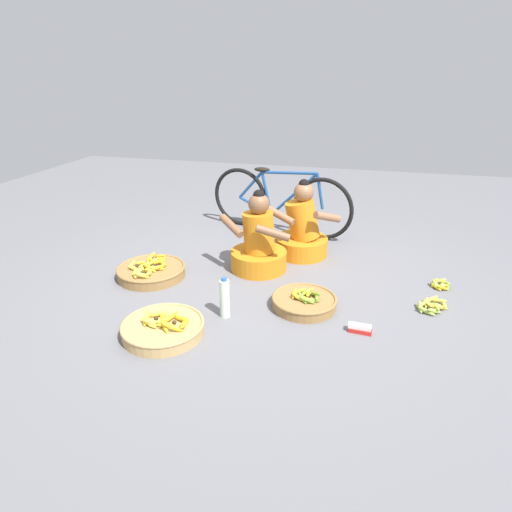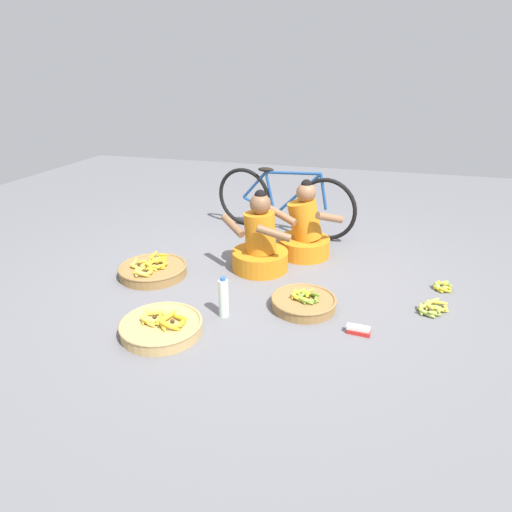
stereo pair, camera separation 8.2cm
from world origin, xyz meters
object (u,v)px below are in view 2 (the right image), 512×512
(vendor_woman_behind, at_px, (304,232))
(banana_basket_mid_left, at_px, (161,326))
(banana_basket_back_right, at_px, (304,302))
(loose_bananas_back_left, at_px, (432,308))
(bicycle_leaning, at_px, (283,202))
(vendor_woman_front, at_px, (260,245))
(water_bottle, at_px, (224,298))
(packet_carton_stack, at_px, (358,330))
(loose_bananas_back_center, at_px, (443,287))
(banana_basket_near_vendor, at_px, (153,270))

(vendor_woman_behind, relative_size, banana_basket_mid_left, 1.32)
(banana_basket_back_right, xyz_separation_m, banana_basket_mid_left, (-0.91, -0.63, 0.00))
(banana_basket_mid_left, distance_m, loose_bananas_back_left, 2.06)
(vendor_woman_behind, height_order, banana_basket_mid_left, vendor_woman_behind)
(loose_bananas_back_left, bearing_deg, banana_basket_back_right, -167.22)
(vendor_woman_behind, xyz_separation_m, loose_bananas_back_left, (1.16, -0.83, -0.22))
(vendor_woman_behind, bearing_deg, bicycle_leaning, 120.36)
(vendor_woman_front, distance_m, water_bottle, 0.89)
(loose_bananas_back_left, distance_m, packet_carton_stack, 0.71)
(banana_basket_back_right, distance_m, loose_bananas_back_center, 1.25)
(vendor_woman_behind, bearing_deg, banana_basket_near_vendor, -145.61)
(vendor_woman_front, height_order, vendor_woman_behind, vendor_woman_behind)
(bicycle_leaning, xyz_separation_m, loose_bananas_back_center, (1.63, -1.03, -0.33))
(vendor_woman_front, distance_m, banana_basket_back_right, 0.82)
(bicycle_leaning, relative_size, packet_carton_stack, 9.89)
(banana_basket_mid_left, height_order, water_bottle, water_bottle)
(water_bottle, bearing_deg, vendor_woman_front, 87.44)
(banana_basket_back_right, bearing_deg, bicycle_leaning, 108.22)
(bicycle_leaning, distance_m, packet_carton_stack, 2.17)
(vendor_woman_behind, bearing_deg, packet_carton_stack, -64.34)
(vendor_woman_behind, bearing_deg, loose_bananas_back_center, -18.29)
(banana_basket_mid_left, bearing_deg, loose_bananas_back_left, 24.25)
(bicycle_leaning, bearing_deg, vendor_woman_front, -88.73)
(loose_bananas_back_left, xyz_separation_m, water_bottle, (-1.53, -0.50, 0.13))
(vendor_woman_behind, relative_size, loose_bananas_back_left, 2.66)
(bicycle_leaning, xyz_separation_m, banana_basket_near_vendor, (-0.87, -1.45, -0.30))
(banana_basket_near_vendor, bearing_deg, vendor_woman_behind, 34.39)
(vendor_woman_behind, distance_m, water_bottle, 1.38)
(banana_basket_near_vendor, xyz_separation_m, banana_basket_mid_left, (0.51, -0.83, -0.00))
(bicycle_leaning, distance_m, banana_basket_near_vendor, 1.72)
(banana_basket_near_vendor, distance_m, packet_carton_stack, 1.91)
(bicycle_leaning, bearing_deg, loose_bananas_back_center, -32.29)
(banana_basket_mid_left, bearing_deg, banana_basket_back_right, 34.59)
(vendor_woman_behind, relative_size, packet_carton_stack, 4.57)
(vendor_woman_behind, bearing_deg, banana_basket_mid_left, -113.29)
(bicycle_leaning, relative_size, water_bottle, 5.16)
(banana_basket_back_right, bearing_deg, water_bottle, -153.34)
(bicycle_leaning, relative_size, loose_bananas_back_center, 8.73)
(banana_basket_near_vendor, height_order, packet_carton_stack, banana_basket_near_vendor)
(banana_basket_back_right, distance_m, loose_bananas_back_left, 0.99)
(vendor_woman_front, relative_size, banana_basket_near_vendor, 1.25)
(banana_basket_back_right, relative_size, loose_bananas_back_left, 1.76)
(banana_basket_back_right, relative_size, banana_basket_mid_left, 0.88)
(loose_bananas_back_left, bearing_deg, bicycle_leaning, 136.55)
(vendor_woman_behind, distance_m, banana_basket_near_vendor, 1.50)
(banana_basket_mid_left, xyz_separation_m, loose_bananas_back_center, (1.99, 1.25, -0.03))
(water_bottle, xyz_separation_m, packet_carton_stack, (1.00, 0.02, -0.12))
(loose_bananas_back_center, height_order, packet_carton_stack, loose_bananas_back_center)
(banana_basket_mid_left, xyz_separation_m, packet_carton_stack, (1.34, 0.37, -0.03))
(vendor_woman_front, bearing_deg, banana_basket_mid_left, -107.43)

